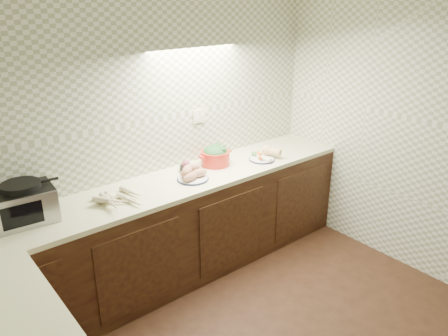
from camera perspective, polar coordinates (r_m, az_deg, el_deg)
room at (r=2.28m, az=12.15°, el=2.67°), size 3.60×3.60×2.60m
counter at (r=2.96m, az=-9.87°, el=-18.74°), size 3.60×3.60×0.90m
toaster_oven at (r=3.27m, az=-24.68°, el=-4.23°), size 0.42×0.34×0.28m
parsnip_pile at (r=3.41m, az=-13.01°, el=-3.47°), size 0.42×0.27×0.08m
sweet_potato_plate at (r=3.66m, az=-4.24°, el=-0.82°), size 0.27×0.27×0.12m
onion_bowl at (r=3.83m, az=-4.79°, el=0.11°), size 0.14×0.14×0.11m
dutch_oven at (r=3.96m, az=-1.15°, el=1.66°), size 0.33×0.28×0.18m
veg_plate at (r=4.14m, az=5.24°, el=1.80°), size 0.30×0.29×0.11m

